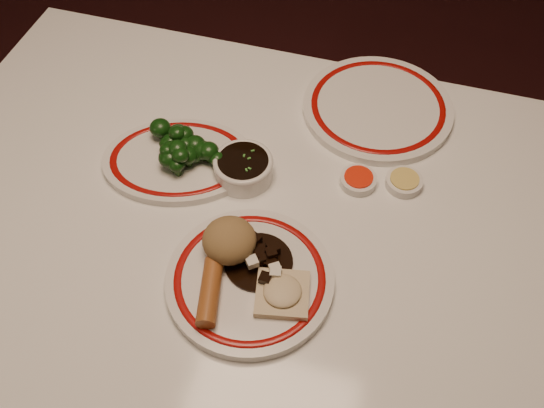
{
  "coord_description": "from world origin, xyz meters",
  "views": [
    {
      "loc": [
        0.22,
        -0.54,
        1.57
      ],
      "look_at": [
        0.05,
        0.02,
        0.8
      ],
      "focal_mm": 40.0,
      "sensor_mm": 36.0,
      "label": 1
    }
  ],
  "objects_px": {
    "spring_roll": "(210,292)",
    "broccoli_pile": "(182,148)",
    "dining_table": "(241,255)",
    "fried_wonton": "(282,293)",
    "broccoli_plate": "(179,160)",
    "main_plate": "(250,280)",
    "stirfry_heap": "(260,259)",
    "rice_mound": "(229,240)",
    "soy_bowl": "(243,169)"
  },
  "relations": [
    {
      "from": "main_plate",
      "to": "broccoli_pile",
      "type": "relative_size",
      "value": 1.99
    },
    {
      "from": "dining_table",
      "to": "main_plate",
      "type": "height_order",
      "value": "main_plate"
    },
    {
      "from": "fried_wonton",
      "to": "soy_bowl",
      "type": "relative_size",
      "value": 0.91
    },
    {
      "from": "broccoli_pile",
      "to": "spring_roll",
      "type": "bearing_deg",
      "value": -60.41
    },
    {
      "from": "main_plate",
      "to": "rice_mound",
      "type": "bearing_deg",
      "value": 139.9
    },
    {
      "from": "broccoli_plate",
      "to": "spring_roll",
      "type": "bearing_deg",
      "value": -58.6
    },
    {
      "from": "dining_table",
      "to": "soy_bowl",
      "type": "height_order",
      "value": "soy_bowl"
    },
    {
      "from": "spring_roll",
      "to": "rice_mound",
      "type": "bearing_deg",
      "value": 75.58
    },
    {
      "from": "dining_table",
      "to": "fried_wonton",
      "type": "xyz_separation_m",
      "value": [
        0.11,
        -0.12,
        0.12
      ]
    },
    {
      "from": "main_plate",
      "to": "stirfry_heap",
      "type": "distance_m",
      "value": 0.03
    },
    {
      "from": "rice_mound",
      "to": "broccoli_plate",
      "type": "distance_m",
      "value": 0.22
    },
    {
      "from": "soy_bowl",
      "to": "dining_table",
      "type": "bearing_deg",
      "value": -76.45
    },
    {
      "from": "stirfry_heap",
      "to": "spring_roll",
      "type": "bearing_deg",
      "value": -124.8
    },
    {
      "from": "dining_table",
      "to": "broccoli_plate",
      "type": "relative_size",
      "value": 3.82
    },
    {
      "from": "broccoli_plate",
      "to": "main_plate",
      "type": "bearing_deg",
      "value": -45.3
    },
    {
      "from": "broccoli_plate",
      "to": "fried_wonton",
      "type": "bearing_deg",
      "value": -40.43
    },
    {
      "from": "fried_wonton",
      "to": "stirfry_heap",
      "type": "xyz_separation_m",
      "value": [
        -0.05,
        0.05,
        -0.0
      ]
    },
    {
      "from": "stirfry_heap",
      "to": "broccoli_plate",
      "type": "bearing_deg",
      "value": 140.26
    },
    {
      "from": "dining_table",
      "to": "rice_mound",
      "type": "height_order",
      "value": "rice_mound"
    },
    {
      "from": "dining_table",
      "to": "fried_wonton",
      "type": "distance_m",
      "value": 0.2
    },
    {
      "from": "dining_table",
      "to": "fried_wonton",
      "type": "relative_size",
      "value": 12.97
    },
    {
      "from": "spring_roll",
      "to": "stirfry_heap",
      "type": "relative_size",
      "value": 1.0
    },
    {
      "from": "broccoli_pile",
      "to": "rice_mound",
      "type": "bearing_deg",
      "value": -48.84
    },
    {
      "from": "fried_wonton",
      "to": "broccoli_pile",
      "type": "xyz_separation_m",
      "value": [
        -0.24,
        0.22,
        0.01
      ]
    },
    {
      "from": "broccoli_plate",
      "to": "broccoli_pile",
      "type": "xyz_separation_m",
      "value": [
        0.01,
        0.0,
        0.03
      ]
    },
    {
      "from": "dining_table",
      "to": "spring_roll",
      "type": "relative_size",
      "value": 11.21
    },
    {
      "from": "rice_mound",
      "to": "stirfry_heap",
      "type": "height_order",
      "value": "rice_mound"
    },
    {
      "from": "fried_wonton",
      "to": "stirfry_heap",
      "type": "height_order",
      "value": "stirfry_heap"
    },
    {
      "from": "dining_table",
      "to": "stirfry_heap",
      "type": "relative_size",
      "value": 11.24
    },
    {
      "from": "fried_wonton",
      "to": "broccoli_pile",
      "type": "distance_m",
      "value": 0.33
    },
    {
      "from": "dining_table",
      "to": "soy_bowl",
      "type": "xyz_separation_m",
      "value": [
        -0.02,
        0.1,
        0.11
      ]
    },
    {
      "from": "dining_table",
      "to": "broccoli_pile",
      "type": "xyz_separation_m",
      "value": [
        -0.14,
        0.1,
        0.13
      ]
    },
    {
      "from": "stirfry_heap",
      "to": "broccoli_pile",
      "type": "xyz_separation_m",
      "value": [
        -0.19,
        0.17,
        0.01
      ]
    },
    {
      "from": "dining_table",
      "to": "fried_wonton",
      "type": "bearing_deg",
      "value": -47.24
    },
    {
      "from": "spring_roll",
      "to": "stirfry_heap",
      "type": "distance_m",
      "value": 0.09
    },
    {
      "from": "dining_table",
      "to": "broccoli_plate",
      "type": "height_order",
      "value": "broccoli_plate"
    },
    {
      "from": "main_plate",
      "to": "stirfry_heap",
      "type": "bearing_deg",
      "value": 75.24
    },
    {
      "from": "spring_roll",
      "to": "broccoli_pile",
      "type": "height_order",
      "value": "broccoli_pile"
    },
    {
      "from": "main_plate",
      "to": "dining_table",
      "type": "bearing_deg",
      "value": 117.22
    },
    {
      "from": "spring_roll",
      "to": "fried_wonton",
      "type": "xyz_separation_m",
      "value": [
        0.1,
        0.03,
        -0.0
      ]
    },
    {
      "from": "broccoli_pile",
      "to": "soy_bowl",
      "type": "relative_size",
      "value": 1.51
    },
    {
      "from": "main_plate",
      "to": "broccoli_pile",
      "type": "distance_m",
      "value": 0.27
    },
    {
      "from": "spring_roll",
      "to": "broccoli_plate",
      "type": "bearing_deg",
      "value": 108.57
    },
    {
      "from": "spring_roll",
      "to": "fried_wonton",
      "type": "bearing_deg",
      "value": 3.96
    },
    {
      "from": "stirfry_heap",
      "to": "soy_bowl",
      "type": "height_order",
      "value": "stirfry_heap"
    },
    {
      "from": "rice_mound",
      "to": "soy_bowl",
      "type": "relative_size",
      "value": 0.82
    },
    {
      "from": "rice_mound",
      "to": "broccoli_plate",
      "type": "bearing_deg",
      "value": 133.37
    },
    {
      "from": "dining_table",
      "to": "rice_mound",
      "type": "distance_m",
      "value": 0.15
    },
    {
      "from": "dining_table",
      "to": "spring_roll",
      "type": "xyz_separation_m",
      "value": [
        0.01,
        -0.15,
        0.12
      ]
    },
    {
      "from": "dining_table",
      "to": "main_plate",
      "type": "bearing_deg",
      "value": -62.78
    }
  ]
}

